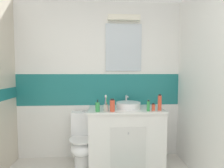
{
  "coord_description": "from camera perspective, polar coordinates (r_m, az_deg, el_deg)",
  "views": [
    {
      "loc": [
        0.04,
        -0.4,
        1.38
      ],
      "look_at": [
        0.18,
        1.95,
        1.22
      ],
      "focal_mm": 27.97,
      "sensor_mm": 36.0,
      "label": 1
    }
  ],
  "objects": [
    {
      "name": "deodorant_spray_can",
      "position": [
        2.44,
        11.78,
        -6.98
      ],
      "size": [
        0.04,
        0.04,
        0.16
      ],
      "color": "green",
      "rests_on": "vanity_cabinet"
    },
    {
      "name": "shampoo_bottle_tall",
      "position": [
        2.52,
        15.32,
        -5.9
      ],
      "size": [
        0.05,
        0.05,
        0.23
      ],
      "color": "#D84C33",
      "rests_on": "vanity_cabinet"
    },
    {
      "name": "perfume_flask_small",
      "position": [
        2.49,
        13.35,
        -7.32
      ],
      "size": [
        0.04,
        0.03,
        0.11
      ],
      "color": "#D84C33",
      "rests_on": "vanity_cabinet"
    },
    {
      "name": "vanity_cabinet",
      "position": [
        2.72,
        4.38,
        -16.68
      ],
      "size": [
        1.08,
        0.58,
        0.85
      ],
      "color": "white",
      "rests_on": "ground_plane"
    },
    {
      "name": "mouthwash_bottle",
      "position": [
        2.37,
        0.1,
        -6.99
      ],
      "size": [
        0.07,
        0.07,
        0.17
      ],
      "color": "#D84C33",
      "rests_on": "vanity_cabinet"
    },
    {
      "name": "toilet",
      "position": [
        2.76,
        -9.53,
        -17.77
      ],
      "size": [
        0.37,
        0.5,
        0.78
      ],
      "color": "white",
      "rests_on": "ground_plane"
    },
    {
      "name": "toothbrush_cup",
      "position": [
        2.39,
        -2.0,
        -7.49
      ],
      "size": [
        0.07,
        0.07,
        0.22
      ],
      "color": "#B2ADA3",
      "rests_on": "vanity_cabinet"
    },
    {
      "name": "soap_dispenser",
      "position": [
        2.38,
        -4.73,
        -7.46
      ],
      "size": [
        0.06,
        0.06,
        0.16
      ],
      "color": "green",
      "rests_on": "vanity_cabinet"
    },
    {
      "name": "wall_back_tiled",
      "position": [
        2.85,
        -4.05,
        1.47
      ],
      "size": [
        3.2,
        0.2,
        2.5
      ],
      "color": "white",
      "rests_on": "ground_plane"
    },
    {
      "name": "sink_basin",
      "position": [
        2.6,
        5.31,
        -6.81
      ],
      "size": [
        0.36,
        0.4,
        0.17
      ],
      "color": "white",
      "rests_on": "vanity_cabinet"
    }
  ]
}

